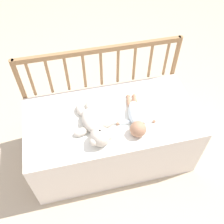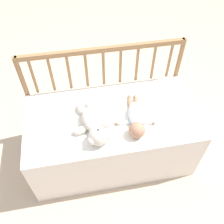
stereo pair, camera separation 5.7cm
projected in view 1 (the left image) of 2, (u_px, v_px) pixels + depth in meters
The scene contains 6 objects.
ground_plane at pixel (112, 153), 2.20m from camera, with size 12.00×12.00×0.00m, color #C6B293.
crib_mattress at pixel (112, 136), 2.00m from camera, with size 1.26×0.65×0.52m.
crib_rail at pixel (101, 75), 1.95m from camera, with size 1.26×0.04×0.86m.
blanket at pixel (114, 119), 1.78m from camera, with size 0.84×0.53×0.01m.
teddy_bear at pixel (94, 126), 1.68m from camera, with size 0.30×0.43×0.14m.
baby at pixel (136, 118), 1.74m from camera, with size 0.31×0.42×0.11m.
Camera 1 is at (-0.26, -1.12, 1.91)m, focal length 40.00 mm.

